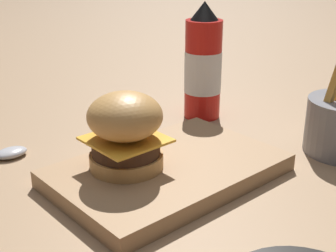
% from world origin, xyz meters
% --- Properties ---
extents(ground_plane, '(6.00, 6.00, 0.00)m').
position_xyz_m(ground_plane, '(0.00, 0.00, 0.00)').
color(ground_plane, '#9E7A56').
extents(serving_board, '(0.29, 0.19, 0.02)m').
position_xyz_m(serving_board, '(0.01, 0.05, 0.01)').
color(serving_board, '#A37A51').
rests_on(serving_board, ground_plane).
extents(burger, '(0.09, 0.09, 0.10)m').
position_xyz_m(burger, '(-0.04, 0.07, 0.07)').
color(burger, tan).
rests_on(burger, serving_board).
extents(ketchup_bottle, '(0.06, 0.06, 0.20)m').
position_xyz_m(ketchup_bottle, '(0.20, 0.18, 0.09)').
color(ketchup_bottle, red).
rests_on(ketchup_bottle, ground_plane).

